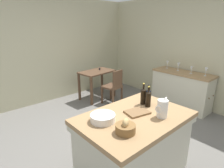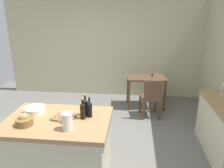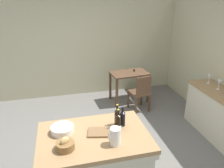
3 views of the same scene
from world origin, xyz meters
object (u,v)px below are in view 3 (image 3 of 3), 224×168
object	(u,v)px
wooden_chair	(140,92)
bread_basket	(65,145)
wash_bowl	(62,129)
wine_bottle_amber	(117,117)
writing_desk	(129,77)
pitcher	(115,136)
island_table	(95,160)
cutting_board	(99,132)
wine_bottle_dark	(123,118)
wine_glass_right	(209,77)
wine_glass_middle	(219,83)
side_cabinet	(218,114)
wine_bottle_green	(118,121)

from	to	relation	value
wooden_chair	bread_basket	xyz separation A→B (m)	(-1.74, -2.10, 0.45)
wash_bowl	wine_bottle_amber	xyz separation A→B (m)	(0.74, 0.01, 0.08)
writing_desk	pitcher	world-z (taller)	pitcher
island_table	wooden_chair	world-z (taller)	wooden_chair
wash_bowl	cutting_board	world-z (taller)	wash_bowl
writing_desk	bread_basket	bearing A→B (deg)	-121.79
wooden_chair	cutting_board	size ratio (longest dim) A/B	3.05
island_table	wine_bottle_dark	xyz separation A→B (m)	(0.42, 0.12, 0.51)
pitcher	wine_glass_right	distance (m)	2.70
wine_bottle_amber	wash_bowl	bearing A→B (deg)	-179.61
pitcher	wooden_chair	bearing A→B (deg)	61.64
pitcher	cutting_board	bearing A→B (deg)	117.74
writing_desk	wine_bottle_dark	bearing A→B (deg)	-110.39
cutting_board	wine_bottle_amber	world-z (taller)	wine_bottle_amber
cutting_board	wine_glass_right	size ratio (longest dim) A/B	1.54
island_table	wine_glass_middle	bearing A→B (deg)	18.71
wine_bottle_amber	bread_basket	bearing A→B (deg)	-153.66
pitcher	writing_desk	bearing A→B (deg)	68.46
cutting_board	island_table	bearing A→B (deg)	-160.93
island_table	wine_bottle_amber	bearing A→B (deg)	24.80
side_cabinet	wine_glass_right	distance (m)	0.74
wine_bottle_dark	wine_bottle_amber	world-z (taller)	wine_bottle_amber
wine_bottle_dark	wine_glass_middle	size ratio (longest dim) A/B	1.51
island_table	wine_glass_middle	xyz separation A→B (m)	(2.51, 0.85, 0.54)
cutting_board	pitcher	bearing A→B (deg)	-62.26
wine_bottle_green	wine_glass_right	bearing A→B (deg)	26.74
wash_bowl	wine_bottle_green	distance (m)	0.73
side_cabinet	cutting_board	xyz separation A→B (m)	(-2.39, -0.66, 0.44)
wine_glass_middle	writing_desk	bearing A→B (deg)	126.56
wine_bottle_green	wine_glass_middle	world-z (taller)	wine_bottle_green
wine_bottle_green	island_table	bearing A→B (deg)	-169.84
island_table	wine_glass_middle	world-z (taller)	wine_glass_middle
pitcher	bread_basket	size ratio (longest dim) A/B	1.24
bread_basket	pitcher	bearing A→B (deg)	-5.27
island_table	wine_glass_right	distance (m)	2.83
writing_desk	wine_glass_right	size ratio (longest dim) A/B	5.04
writing_desk	wine_bottle_green	distance (m)	2.63
pitcher	bread_basket	xyz separation A→B (m)	(-0.58, 0.05, -0.06)
cutting_board	wooden_chair	bearing A→B (deg)	55.28
writing_desk	wine_glass_middle	size ratio (longest dim) A/B	5.05
writing_desk	wooden_chair	distance (m)	0.60
wash_bowl	wine_bottle_dark	xyz separation A→B (m)	(0.80, -0.03, 0.07)
wine_bottle_dark	bread_basket	bearing A→B (deg)	-157.99
side_cabinet	bread_basket	bearing A→B (deg)	-162.77
side_cabinet	wooden_chair	world-z (taller)	wooden_chair
cutting_board	bread_basket	bearing A→B (deg)	-153.61
side_cabinet	pitcher	world-z (taller)	pitcher
bread_basket	wine_bottle_green	xyz separation A→B (m)	(0.70, 0.25, 0.06)
wash_bowl	side_cabinet	bearing A→B (deg)	10.51
writing_desk	wine_bottle_dark	size ratio (longest dim) A/B	3.35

